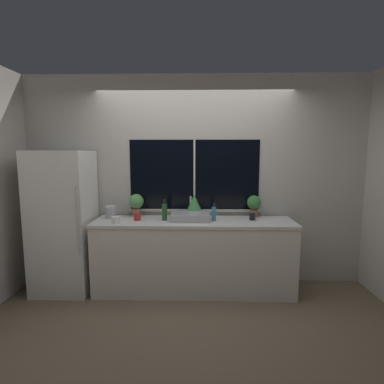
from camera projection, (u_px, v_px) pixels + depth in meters
ground_plane at (193, 301)px, 3.47m from camera, size 14.00×14.00×0.00m
wall_back at (194, 181)px, 3.94m from camera, size 8.00×0.09×2.70m
wall_left at (58, 176)px, 4.84m from camera, size 0.06×7.00×2.70m
wall_right at (336, 176)px, 4.73m from camera, size 0.06×7.00×2.70m
counter at (194, 256)px, 3.70m from camera, size 2.43×0.60×0.90m
refrigerator at (64, 222)px, 3.68m from camera, size 0.68×0.62×1.74m
sink at (190, 216)px, 3.66m from camera, size 0.47×0.38×0.27m
potted_plant_left at (136, 203)px, 3.85m from camera, size 0.19×0.19×0.29m
potted_plant_center at (195, 203)px, 3.83m from camera, size 0.18×0.18×0.29m
potted_plant_right at (254, 204)px, 3.81m from camera, size 0.18×0.18×0.28m
soap_bottle at (214, 213)px, 3.62m from camera, size 0.05×0.05×0.22m
bottle_tall at (164, 212)px, 3.64m from camera, size 0.06×0.06×0.26m
mug_white at (116, 220)px, 3.49m from camera, size 0.09×0.09×0.08m
mug_red at (137, 217)px, 3.65m from camera, size 0.08×0.08×0.09m
mug_black at (252, 217)px, 3.66m from camera, size 0.07×0.07×0.09m
kettle at (111, 212)px, 3.78m from camera, size 0.14×0.14×0.17m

